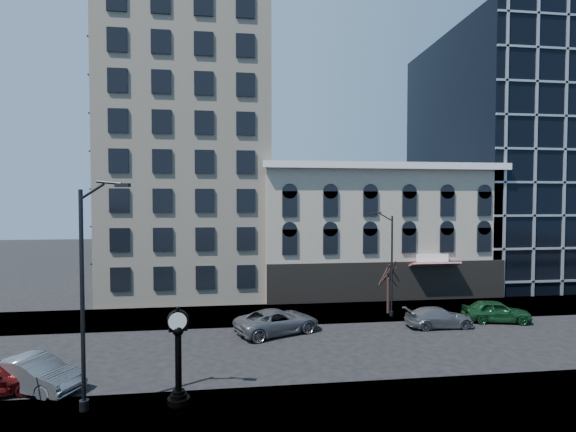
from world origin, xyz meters
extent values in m
plane|color=black|center=(0.00, 0.00, 0.00)|extent=(160.00, 160.00, 0.00)
cube|color=gray|center=(0.00, 8.00, 0.06)|extent=(160.00, 6.00, 0.12)
cube|color=gray|center=(0.00, -8.00, 0.06)|extent=(160.00, 6.00, 0.12)
cube|color=beige|center=(-6.00, 19.00, 19.00)|extent=(15.00, 15.00, 38.00)
cube|color=#ABA08D|center=(12.00, 16.00, 6.00)|extent=(22.00, 10.00, 12.00)
cube|color=white|center=(12.00, 10.80, 12.20)|extent=(22.60, 0.80, 0.60)
cube|color=black|center=(12.00, 10.95, 1.80)|extent=(22.00, 0.30, 3.60)
cube|color=maroon|center=(16.00, 10.40, 3.40)|extent=(4.50, 1.18, 0.55)
cube|color=black|center=(32.00, 21.00, 14.00)|extent=(20.00, 20.00, 28.00)
cylinder|color=black|center=(-4.12, -6.22, 0.25)|extent=(0.98, 0.98, 0.27)
cylinder|color=black|center=(-4.12, -6.22, 0.48)|extent=(0.71, 0.71, 0.18)
cylinder|color=black|center=(-4.12, -6.22, 0.63)|extent=(0.53, 0.53, 0.14)
cylinder|color=black|center=(-4.12, -6.22, 1.98)|extent=(0.28, 0.28, 2.57)
sphere|color=black|center=(-4.12, -6.22, 3.36)|extent=(0.50, 0.50, 0.50)
cube|color=black|center=(-4.12, -6.22, 3.45)|extent=(0.82, 0.34, 0.22)
cylinder|color=black|center=(-4.12, -6.22, 3.80)|extent=(0.96, 0.45, 0.92)
cylinder|color=white|center=(-4.12, -6.37, 3.80)|extent=(0.77, 0.16, 0.78)
cylinder|color=white|center=(-4.12, -6.07, 3.80)|extent=(0.77, 0.16, 0.78)
sphere|color=black|center=(-4.12, -6.22, 4.34)|extent=(0.18, 0.18, 0.18)
cylinder|color=black|center=(-8.03, -6.35, 4.82)|extent=(0.17, 0.17, 9.39)
cylinder|color=black|center=(-8.03, -6.35, 0.34)|extent=(0.39, 0.39, 0.44)
cube|color=black|center=(-6.03, -6.91, 9.68)|extent=(0.64, 0.39, 0.15)
cylinder|color=black|center=(10.36, 6.12, 4.01)|extent=(0.14, 0.14, 7.78)
cylinder|color=black|center=(10.36, 6.12, 0.30)|extent=(0.33, 0.33, 0.36)
cube|color=black|center=(8.65, 6.17, 8.03)|extent=(0.50, 0.22, 0.13)
cylinder|color=#301E18|center=(10.41, 6.93, 1.52)|extent=(0.24, 0.24, 2.80)
imported|color=#595B60|center=(-11.17, -3.82, 0.79)|extent=(5.07, 3.55, 1.59)
imported|color=#595B60|center=(1.20, 3.40, 0.81)|extent=(6.46, 4.78, 1.63)
imported|color=#595B60|center=(12.83, 3.32, 0.70)|extent=(4.84, 1.97, 1.40)
imported|color=#143F1E|center=(17.71, 4.04, 0.81)|extent=(5.05, 2.90, 1.62)
camera|label=1|loc=(-1.56, -24.71, 9.01)|focal=26.00mm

